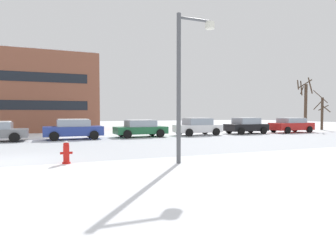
{
  "coord_description": "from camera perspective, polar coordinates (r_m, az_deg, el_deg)",
  "views": [
    {
      "loc": [
        1.72,
        -12.26,
        1.85
      ],
      "look_at": [
        8.88,
        5.63,
        1.02
      ],
      "focal_mm": 30.61,
      "sensor_mm": 36.0,
      "label": 1
    }
  ],
  "objects": [
    {
      "name": "parked_car_blue",
      "position": [
        21.82,
        -18.34,
        -0.55
      ],
      "size": [
        4.12,
        2.22,
        1.47
      ],
      "color": "#283D93",
      "rests_on": "ground"
    },
    {
      "name": "parked_car_green",
      "position": [
        22.78,
        -5.5,
        -0.43
      ],
      "size": [
        4.1,
        2.19,
        1.37
      ],
      "color": "#1E6038",
      "rests_on": "ground"
    },
    {
      "name": "ground_plane",
      "position": [
        12.52,
        -29.65,
        -6.35
      ],
      "size": [
        120.0,
        120.0,
        0.0
      ],
      "primitive_type": "plane",
      "color": "white"
    },
    {
      "name": "fire_hydrant",
      "position": [
        11.26,
        -19.6,
        -4.94
      ],
      "size": [
        0.44,
        0.3,
        0.85
      ],
      "color": "red",
      "rests_on": "ground"
    },
    {
      "name": "tree_far_mid",
      "position": [
        35.92,
        25.64,
        4.18
      ],
      "size": [
        2.29,
        1.92,
        5.87
      ],
      "color": "#423326",
      "rests_on": "ground"
    },
    {
      "name": "road_surface",
      "position": [
        16.19,
        -27.85,
        -4.37
      ],
      "size": [
        80.0,
        9.47,
        0.0
      ],
      "color": "silver",
      "rests_on": "ground"
    },
    {
      "name": "parked_car_white",
      "position": [
        24.67,
        5.89,
        -0.09
      ],
      "size": [
        4.0,
        2.16,
        1.5
      ],
      "color": "white",
      "rests_on": "ground"
    },
    {
      "name": "tree_far_left",
      "position": [
        37.34,
        28.34,
        2.44
      ],
      "size": [
        1.81,
        1.79,
        4.56
      ],
      "color": "#423326",
      "rests_on": "ground"
    },
    {
      "name": "street_lamp",
      "position": [
        10.82,
        3.48,
        10.52
      ],
      "size": [
        1.55,
        0.36,
        5.52
      ],
      "color": "#4C4F54",
      "rests_on": "ground"
    },
    {
      "name": "parked_car_red",
      "position": [
        30.47,
        23.37,
        0.19
      ],
      "size": [
        4.39,
        2.08,
        1.45
      ],
      "color": "red",
      "rests_on": "ground"
    },
    {
      "name": "parked_car_black",
      "position": [
        27.41,
        15.3,
        0.09
      ],
      "size": [
        3.9,
        2.12,
        1.5
      ],
      "color": "black",
      "rests_on": "ground"
    },
    {
      "name": "building_far_left",
      "position": [
        35.29,
        -24.65,
        5.78
      ],
      "size": [
        12.19,
        10.87,
        8.07
      ],
      "color": "brown",
      "rests_on": "ground"
    }
  ]
}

